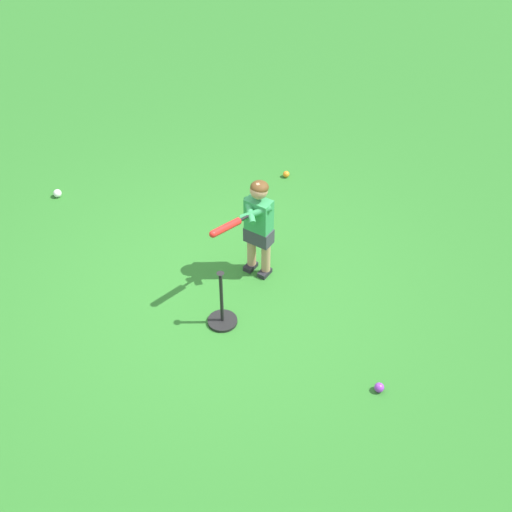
% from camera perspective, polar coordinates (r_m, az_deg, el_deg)
% --- Properties ---
extents(ground_plane, '(40.00, 40.00, 0.00)m').
position_cam_1_polar(ground_plane, '(6.91, -2.90, -2.76)').
color(ground_plane, '#2D7528').
extents(child_batter, '(0.55, 0.69, 1.08)m').
position_cam_1_polar(child_batter, '(6.67, 0.06, 2.84)').
color(child_batter, '#232328').
rests_on(child_batter, ground).
extents(play_ball_far_right, '(0.08, 0.08, 0.08)m').
position_cam_1_polar(play_ball_far_right, '(8.41, 2.47, 6.68)').
color(play_ball_far_right, orange).
rests_on(play_ball_far_right, ground).
extents(play_ball_near_batter, '(0.09, 0.09, 0.09)m').
position_cam_1_polar(play_ball_near_batter, '(6.12, 10.01, -10.51)').
color(play_ball_near_batter, purple).
rests_on(play_ball_near_batter, ground).
extents(play_ball_by_bucket, '(0.09, 0.09, 0.09)m').
position_cam_1_polar(play_ball_by_bucket, '(8.39, -15.89, 4.94)').
color(play_ball_by_bucket, white).
rests_on(play_ball_by_bucket, ground).
extents(batting_tee, '(0.28, 0.28, 0.62)m').
position_cam_1_polar(batting_tee, '(6.52, -2.77, -4.77)').
color(batting_tee, black).
rests_on(batting_tee, ground).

